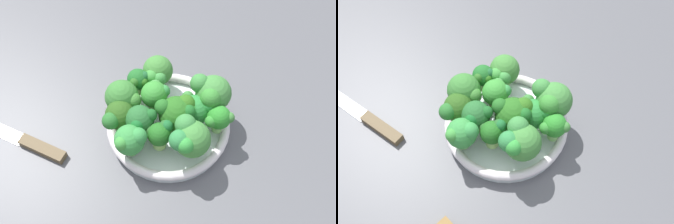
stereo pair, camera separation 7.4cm
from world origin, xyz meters
TOP-DOWN VIEW (x-y plane):
  - ground_plane at (0.00, 0.00)cm, footprint 130.00×130.00cm
  - bowl at (2.61, -0.11)cm, footprint 23.77×23.77cm
  - broccoli_floret_0 at (6.74, 3.19)cm, footprint 4.95×4.27cm
  - broccoli_floret_1 at (3.51, 7.39)cm, footprint 7.56×7.34cm
  - broccoli_floret_2 at (-3.61, 6.89)cm, footprint 5.28×4.47cm
  - broccoli_floret_3 at (1.86, 1.73)cm, footprint 7.07×6.72cm
  - broccoli_floret_4 at (11.80, 1.43)cm, footprint 5.82×5.49cm
  - broccoli_floret_5 at (8.16, -0.89)cm, footprint 5.54×5.30cm
  - broccoli_floret_6 at (-5.57, 2.28)cm, footprint 7.08×7.42cm
  - broccoli_floret_7 at (3.33, -8.75)cm, footprint 4.29×4.40cm
  - broccoli_floret_8 at (7.78, -7.18)cm, footprint 6.46×6.98cm
  - broccoli_floret_9 at (10.60, -4.13)cm, footprint 6.59×5.66cm
  - broccoli_floret_10 at (-0.84, -8.37)cm, footprint 6.45×6.43cm
  - broccoli_floret_11 at (2.73, -4.08)cm, footprint 5.40×5.06cm
  - broccoli_floret_12 at (-1.70, 2.70)cm, footprint 6.89×6.28cm
  - knife at (27.00, -14.37)cm, footprint 14.96×24.44cm

SIDE VIEW (x-z plane):
  - ground_plane at x=0.00cm, z-range -2.50..0.00cm
  - knife at x=27.00cm, z-range -0.20..1.30cm
  - bowl at x=2.61cm, z-range 0.03..3.16cm
  - broccoli_floret_12 at x=-1.70cm, z-range 3.59..10.08cm
  - broccoli_floret_9 at x=10.60cm, z-range 3.67..10.13cm
  - broccoli_floret_8 at x=7.78cm, z-range 3.38..10.44cm
  - broccoli_floret_10 at x=-0.84cm, z-range 3.54..10.35cm
  - broccoli_floret_0 at x=6.74cm, z-range 3.89..10.17cm
  - broccoli_floret_2 at x=-3.61cm, z-range 3.89..10.28cm
  - broccoli_floret_7 at x=3.33cm, z-range 4.01..10.21cm
  - broccoli_floret_11 at x=2.73cm, z-range 3.77..10.67cm
  - broccoli_floret_5 at x=8.16cm, z-range 3.91..10.92cm
  - broccoli_floret_4 at x=11.80cm, z-range 3.93..10.98cm
  - broccoli_floret_3 at x=1.86cm, z-range 3.76..11.18cm
  - broccoli_floret_6 at x=-5.57cm, z-range 4.03..12.18cm
  - broccoli_floret_1 at x=3.51cm, z-range 4.01..12.34cm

